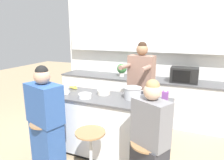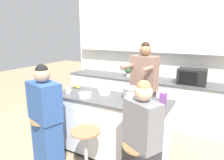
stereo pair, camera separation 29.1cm
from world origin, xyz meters
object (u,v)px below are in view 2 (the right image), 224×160
at_px(kitchen_island, 110,126).
at_px(fruit_bowl, 105,92).
at_px(bar_stool_leftmost, 46,140).
at_px(cooking_pot, 132,93).
at_px(person_seated_near, 141,150).
at_px(banana_bunch, 77,86).
at_px(potted_plant, 129,69).
at_px(person_cooking, 144,94).
at_px(juice_carton, 163,100).
at_px(bar_stool_center, 86,153).
at_px(person_wrapped_blanket, 46,119).
at_px(coffee_cup_near, 68,90).
at_px(coffee_cup_far, 150,107).
at_px(microwave, 192,77).

distance_m(kitchen_island, fruit_bowl, 0.53).
height_order(bar_stool_leftmost, cooking_pot, cooking_pot).
xyz_separation_m(person_seated_near, banana_bunch, (-1.48, 0.80, 0.32)).
bearing_deg(potted_plant, person_cooking, -52.82).
height_order(cooking_pot, potted_plant, potted_plant).
bearing_deg(juice_carton, bar_stool_center, -141.85).
relative_size(person_cooking, potted_plant, 6.10).
bearing_deg(person_cooking, person_seated_near, -63.12).
xyz_separation_m(person_wrapped_blanket, potted_plant, (0.29, 2.16, 0.38)).
height_order(coffee_cup_near, banana_bunch, coffee_cup_near).
xyz_separation_m(fruit_bowl, juice_carton, (0.94, -0.12, 0.06)).
xyz_separation_m(kitchen_island, bar_stool_center, (0.00, -0.62, -0.10)).
distance_m(bar_stool_center, potted_plant, 2.31).
bearing_deg(cooking_pot, coffee_cup_far, -39.12).
relative_size(fruit_bowl, coffee_cup_far, 1.83).
bearing_deg(microwave, person_cooking, -127.77).
relative_size(banana_bunch, juice_carton, 0.86).
bearing_deg(potted_plant, bar_stool_leftmost, -98.16).
height_order(person_cooking, juice_carton, person_cooking).
bearing_deg(coffee_cup_near, banana_bunch, 101.82).
xyz_separation_m(coffee_cup_near, coffee_cup_far, (1.36, -0.09, 0.00)).
bearing_deg(person_cooking, person_wrapped_blanket, -119.27).
bearing_deg(person_seated_near, fruit_bowl, 168.79).
distance_m(fruit_bowl, potted_plant, 1.46).
bearing_deg(bar_stool_leftmost, fruit_bowl, 53.74).
distance_m(bar_stool_leftmost, cooking_pot, 1.40).
distance_m(person_seated_near, coffee_cup_near, 1.54).
bearing_deg(microwave, banana_bunch, -141.86).
bearing_deg(banana_bunch, kitchen_island, -13.95).
relative_size(person_cooking, cooking_pot, 4.99).
relative_size(coffee_cup_far, banana_bunch, 0.63).
bearing_deg(kitchen_island, potted_plant, 104.07).
relative_size(bar_stool_center, person_seated_near, 0.49).
relative_size(bar_stool_leftmost, fruit_bowl, 3.43).
bearing_deg(bar_stool_center, person_cooking, 77.76).
bearing_deg(banana_bunch, microwave, 38.14).
distance_m(person_wrapped_blanket, coffee_cup_far, 1.44).
height_order(person_cooking, coffee_cup_far, person_cooking).
distance_m(person_cooking, juice_carton, 0.86).
xyz_separation_m(bar_stool_leftmost, coffee_cup_far, (1.37, 0.43, 0.61)).
xyz_separation_m(cooking_pot, microwave, (0.61, 1.42, 0.04)).
distance_m(cooking_pot, microwave, 1.55).
bearing_deg(potted_plant, coffee_cup_far, -58.91).
distance_m(bar_stool_leftmost, person_wrapped_blanket, 0.32).
relative_size(person_wrapped_blanket, juice_carton, 7.19).
bearing_deg(person_seated_near, coffee_cup_far, 126.32).
xyz_separation_m(person_wrapped_blanket, juice_carton, (1.46, 0.61, 0.34)).
bearing_deg(person_wrapped_blanket, cooking_pot, 52.55).
bearing_deg(person_seated_near, person_cooking, 137.38).
distance_m(bar_stool_leftmost, coffee_cup_far, 1.56).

